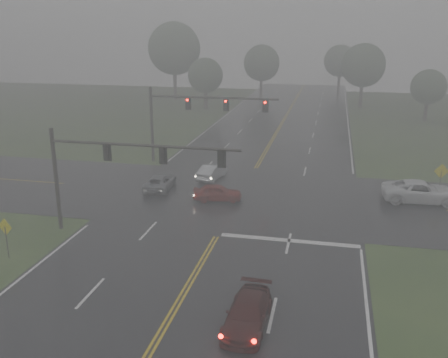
% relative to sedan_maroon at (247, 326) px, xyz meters
% --- Properties ---
extents(main_road, '(18.00, 160.00, 0.02)m').
position_rel_sedan_maroon_xyz_m(main_road, '(-3.54, 15.10, 0.00)').
color(main_road, black).
rests_on(main_road, ground).
extents(cross_street, '(120.00, 14.00, 0.02)m').
position_rel_sedan_maroon_xyz_m(cross_street, '(-3.54, 17.10, 0.00)').
color(cross_street, black).
rests_on(cross_street, ground).
extents(stop_bar, '(8.50, 0.50, 0.01)m').
position_rel_sedan_maroon_xyz_m(stop_bar, '(0.96, 9.50, 0.00)').
color(stop_bar, silver).
rests_on(stop_bar, ground).
extents(sedan_maroon, '(1.89, 4.36, 1.25)m').
position_rel_sedan_maroon_xyz_m(sedan_maroon, '(0.00, 0.00, 0.00)').
color(sedan_maroon, '#360B09').
rests_on(sedan_maroon, ground).
extents(sedan_red, '(3.85, 2.13, 1.24)m').
position_rel_sedan_maroon_xyz_m(sedan_red, '(-5.02, 15.78, 0.00)').
color(sedan_red, maroon).
rests_on(sedan_red, ground).
extents(sedan_silver, '(2.04, 4.08, 1.29)m').
position_rel_sedan_maroon_xyz_m(sedan_silver, '(-6.69, 21.07, 0.00)').
color(sedan_silver, '#B2B5BA').
rests_on(sedan_silver, ground).
extents(car_grey, '(2.26, 4.33, 1.16)m').
position_rel_sedan_maroon_xyz_m(car_grey, '(-10.15, 17.42, 0.00)').
color(car_grey, slate).
rests_on(car_grey, ground).
extents(pickup_white, '(5.80, 2.91, 1.58)m').
position_rel_sedan_maroon_xyz_m(pickup_white, '(9.91, 18.75, 0.00)').
color(pickup_white, white).
rests_on(pickup_white, ground).
extents(signal_gantry_near, '(12.01, 0.29, 6.62)m').
position_rel_sedan_maroon_xyz_m(signal_gantry_near, '(-10.04, 8.31, 4.66)').
color(signal_gantry_near, black).
rests_on(signal_gantry_near, ground).
extents(signal_gantry_far, '(12.21, 0.36, 7.19)m').
position_rel_sedan_maroon_xyz_m(signal_gantry_far, '(-10.01, 25.66, 5.03)').
color(signal_gantry_far, black).
rests_on(signal_gantry_far, ground).
extents(sign_diamond_west, '(0.98, 0.26, 2.40)m').
position_rel_sedan_maroon_xyz_m(sign_diamond_west, '(-14.38, 3.74, 1.62)').
color(sign_diamond_west, black).
rests_on(sign_diamond_west, ground).
extents(sign_diamond_east, '(1.12, 0.31, 2.74)m').
position_rel_sedan_maroon_xyz_m(sign_diamond_east, '(11.36, 19.81, 1.85)').
color(sign_diamond_east, black).
rests_on(sign_diamond_east, ground).
extents(tree_nw_a, '(5.42, 5.42, 7.97)m').
position_rel_sedan_maroon_xyz_m(tree_nw_a, '(-16.59, 57.42, 5.23)').
color(tree_nw_a, '#342B22').
rests_on(tree_nw_a, ground).
extents(tree_ne_a, '(6.87, 6.87, 10.09)m').
position_rel_sedan_maroon_xyz_m(tree_ne_a, '(7.37, 64.55, 6.64)').
color(tree_ne_a, '#342B22').
rests_on(tree_ne_a, ground).
extents(tree_n_mid, '(6.46, 6.46, 9.49)m').
position_rel_sedan_maroon_xyz_m(tree_n_mid, '(-9.89, 71.81, 6.25)').
color(tree_n_mid, '#342B22').
rests_on(tree_n_mid, ground).
extents(tree_e_near, '(4.79, 4.79, 7.04)m').
position_rel_sedan_maroon_xyz_m(tree_e_near, '(15.67, 54.33, 4.62)').
color(tree_e_near, '#342B22').
rests_on(tree_e_near, ground).
extents(tree_nw_b, '(9.12, 9.12, 13.40)m').
position_rel_sedan_maroon_xyz_m(tree_nw_b, '(-24.61, 66.87, 8.82)').
color(tree_nw_b, '#342B22').
rests_on(tree_nw_b, ground).
extents(tree_n_far, '(6.26, 6.26, 9.20)m').
position_rel_sedan_maroon_xyz_m(tree_n_far, '(3.90, 83.70, 6.05)').
color(tree_n_far, '#342B22').
rests_on(tree_n_far, ground).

